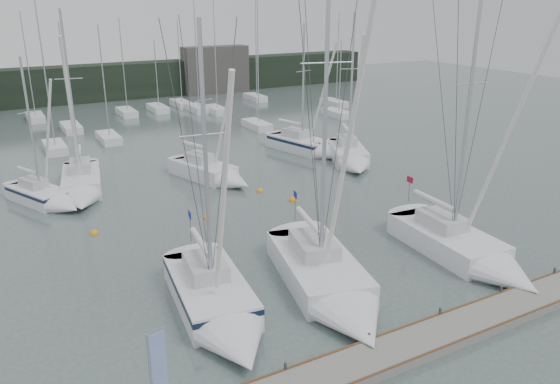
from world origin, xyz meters
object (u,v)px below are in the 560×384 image
at_px(sailboat_mid_d, 311,147).
at_px(buoy_a, 207,218).
at_px(sailboat_near_right, 473,255).
at_px(buoy_c, 95,234).
at_px(buoy_d, 260,191).
at_px(sailboat_mid_b, 82,188).
at_px(sailboat_near_left, 220,310).
at_px(sailboat_near_center, 334,290).
at_px(sailboat_mid_c, 216,175).
at_px(buoy_b, 293,201).
at_px(sailboat_mid_a, 48,198).
at_px(sailboat_mid_e, 351,158).
at_px(dock_banner, 157,377).

height_order(sailboat_mid_d, buoy_a, sailboat_mid_d).
xyz_separation_m(sailboat_near_right, buoy_c, (-17.29, 14.42, -0.61)).
bearing_deg(buoy_a, buoy_d, 29.23).
bearing_deg(sailboat_mid_d, sailboat_mid_b, 170.08).
distance_m(sailboat_near_left, sailboat_near_center, 5.57).
distance_m(buoy_c, buoy_d, 12.76).
bearing_deg(sailboat_mid_d, sailboat_mid_c, -177.33).
height_order(sailboat_mid_b, buoy_b, sailboat_mid_b).
distance_m(sailboat_mid_a, sailboat_mid_e, 24.58).
xyz_separation_m(sailboat_mid_b, buoy_a, (6.45, -8.58, -0.63)).
xyz_separation_m(buoy_c, dock_banner, (-1.55, -18.76, 2.77)).
distance_m(sailboat_mid_b, sailboat_mid_c, 10.11).
relative_size(sailboat_near_center, sailboat_mid_b, 1.35).
height_order(sailboat_mid_e, dock_banner, sailboat_mid_e).
xyz_separation_m(sailboat_near_center, buoy_b, (5.35, 12.96, -0.63)).
bearing_deg(sailboat_mid_e, sailboat_near_left, -114.02).
bearing_deg(sailboat_mid_b, buoy_b, -22.29).
xyz_separation_m(sailboat_near_left, buoy_b, (10.83, 11.98, -0.64)).
distance_m(sailboat_mid_d, buoy_a, 17.93).
height_order(sailboat_mid_c, sailboat_mid_e, sailboat_mid_e).
height_order(sailboat_near_right, sailboat_mid_e, sailboat_near_right).
bearing_deg(sailboat_near_center, sailboat_near_left, -176.82).
bearing_deg(buoy_b, sailboat_mid_b, 147.24).
distance_m(sailboat_mid_e, buoy_b, 10.32).
distance_m(sailboat_near_left, sailboat_mid_b, 20.57).
bearing_deg(sailboat_near_left, buoy_b, 55.04).
bearing_deg(buoy_c, sailboat_mid_d, 23.14).
distance_m(sailboat_near_center, sailboat_near_right, 8.87).
xyz_separation_m(sailboat_near_left, sailboat_mid_a, (-4.75, 19.50, -0.10)).
relative_size(sailboat_mid_c, buoy_a, 20.39).
relative_size(sailboat_mid_d, buoy_a, 24.31).
bearing_deg(dock_banner, sailboat_mid_c, 53.24).
distance_m(sailboat_mid_b, buoy_d, 13.18).
xyz_separation_m(sailboat_near_center, sailboat_mid_d, (13.28, 23.19, -0.00)).
distance_m(sailboat_mid_c, buoy_a, 7.73).
bearing_deg(sailboat_mid_a, buoy_b, -50.62).
bearing_deg(dock_banner, sailboat_mid_b, 74.79).
bearing_deg(buoy_c, buoy_a, -8.49).
height_order(sailboat_mid_e, buoy_a, sailboat_mid_e).
distance_m(sailboat_mid_a, dock_banner, 25.44).
height_order(sailboat_near_left, buoy_d, sailboat_near_left).
relative_size(sailboat_mid_c, buoy_c, 19.79).
distance_m(sailboat_near_right, sailboat_mid_a, 28.37).
bearing_deg(sailboat_near_right, sailboat_near_left, 177.72).
distance_m(sailboat_near_center, buoy_a, 12.93).
height_order(sailboat_near_center, buoy_c, sailboat_near_center).
height_order(sailboat_near_right, buoy_b, sailboat_near_right).
height_order(sailboat_mid_c, dock_banner, sailboat_mid_c).
bearing_deg(sailboat_near_right, sailboat_near_center, -179.63).
xyz_separation_m(buoy_b, dock_banner, (-15.34, -17.82, 2.77)).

